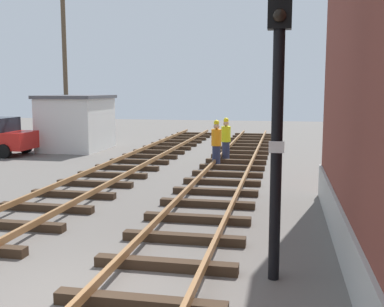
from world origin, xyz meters
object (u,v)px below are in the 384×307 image
object	(u,v)px
signal_mast	(278,81)
track_worker_distant	(216,144)
control_hut	(77,122)
utility_pole_far	(65,65)
track_worker_foreground	(226,140)

from	to	relation	value
signal_mast	track_worker_distant	size ratio (longest dim) A/B	2.71
control_hut	utility_pole_far	bearing A→B (deg)	129.24
track_worker_distant	utility_pole_far	bearing A→B (deg)	148.44
track_worker_foreground	track_worker_distant	bearing A→B (deg)	-97.40
track_worker_foreground	utility_pole_far	bearing A→B (deg)	156.28
signal_mast	track_worker_distant	xyz separation A→B (m)	(-2.51, 10.84, -2.27)
track_worker_foreground	track_worker_distant	xyz separation A→B (m)	(-0.19, -1.49, 0.00)
signal_mast	track_worker_distant	distance (m)	11.36
utility_pole_far	track_worker_foreground	xyz separation A→B (m)	(9.23, -4.05, -3.41)
control_hut	track_worker_distant	bearing A→B (deg)	-27.14
utility_pole_far	track_worker_distant	world-z (taller)	utility_pole_far
signal_mast	control_hut	size ratio (longest dim) A/B	1.33
control_hut	track_worker_foreground	size ratio (longest dim) A/B	2.03
signal_mast	track_worker_foreground	world-z (taller)	signal_mast
control_hut	track_worker_foreground	world-z (taller)	control_hut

